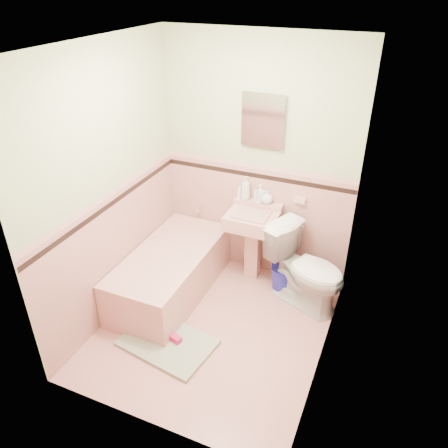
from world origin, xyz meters
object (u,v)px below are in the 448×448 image
at_px(sink, 251,247).
at_px(bucket, 284,278).
at_px(shoe, 175,338).
at_px(toilet, 307,269).
at_px(soap_bottle_right, 267,197).
at_px(soap_bottle_mid, 260,193).
at_px(soap_bottle_left, 246,188).
at_px(medicine_cabinet, 263,120).
at_px(bathtub, 171,273).

xyz_separation_m(sink, bucket, (0.38, -0.03, -0.26)).
distance_m(sink, shoe, 1.26).
xyz_separation_m(toilet, bucket, (-0.25, 0.12, -0.27)).
bearing_deg(soap_bottle_right, soap_bottle_mid, 180.00).
bearing_deg(soap_bottle_right, bucket, -36.09).
height_order(soap_bottle_left, soap_bottle_mid, soap_bottle_left).
bearing_deg(shoe, soap_bottle_right, 90.18).
xyz_separation_m(toilet, shoe, (-0.92, -1.02, -0.35)).
distance_m(toilet, bucket, 0.39).
xyz_separation_m(soap_bottle_mid, shoe, (-0.30, -1.35, -0.89)).
distance_m(sink, toilet, 0.65).
distance_m(medicine_cabinet, toilet, 1.48).
bearing_deg(bathtub, medicine_cabinet, 47.42).
height_order(soap_bottle_left, bucket, soap_bottle_left).
bearing_deg(soap_bottle_left, bucket, -22.01).
distance_m(bathtub, soap_bottle_left, 1.17).
relative_size(soap_bottle_right, bucket, 0.54).
bearing_deg(soap_bottle_right, bathtub, -137.32).
bearing_deg(soap_bottle_left, shoe, -96.21).
height_order(soap_bottle_right, bucket, soap_bottle_right).
distance_m(sink, soap_bottle_mid, 0.58).
bearing_deg(bucket, shoe, -120.44).
relative_size(toilet, bucket, 2.99).
bearing_deg(soap_bottle_right, shoe, -105.71).
xyz_separation_m(soap_bottle_left, soap_bottle_mid, (0.16, 0.00, -0.03)).
relative_size(soap_bottle_mid, soap_bottle_right, 1.31).
distance_m(bathtub, medicine_cabinet, 1.78).
bearing_deg(shoe, bathtub, 137.01).
bearing_deg(medicine_cabinet, soap_bottle_right, -18.43).
height_order(bathtub, bucket, bathtub).
distance_m(bathtub, toilet, 1.38).
bearing_deg(soap_bottle_left, soap_bottle_mid, 0.00).
bearing_deg(toilet, bucket, 86.44).
bearing_deg(medicine_cabinet, shoe, -101.87).
relative_size(soap_bottle_left, bucket, 0.93).
xyz_separation_m(medicine_cabinet, toilet, (0.63, -0.37, -1.29)).
height_order(sink, medicine_cabinet, medicine_cabinet).
relative_size(soap_bottle_left, shoe, 1.91).
xyz_separation_m(soap_bottle_right, bucket, (0.29, -0.21, -0.79)).
height_order(toilet, shoe, toilet).
relative_size(soap_bottle_mid, shoe, 1.46).
distance_m(medicine_cabinet, soap_bottle_mid, 0.75).
xyz_separation_m(sink, soap_bottle_mid, (0.01, 0.18, 0.55)).
bearing_deg(medicine_cabinet, toilet, -30.09).
xyz_separation_m(soap_bottle_right, shoe, (-0.38, -1.35, -0.87)).
height_order(soap_bottle_right, shoe, soap_bottle_right).
height_order(medicine_cabinet, soap_bottle_right, medicine_cabinet).
distance_m(soap_bottle_mid, soap_bottle_right, 0.08).
distance_m(medicine_cabinet, soap_bottle_right, 0.78).
bearing_deg(shoe, bucket, 75.45).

